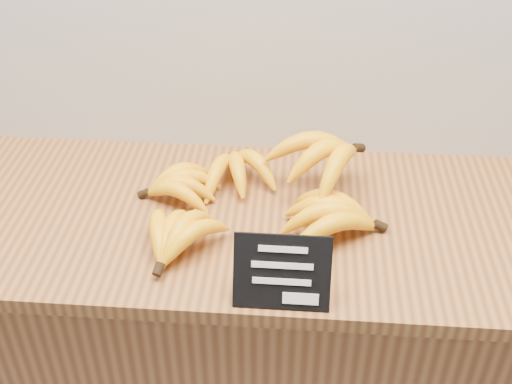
{
  "coord_description": "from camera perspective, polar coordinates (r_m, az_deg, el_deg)",
  "views": [
    {
      "loc": [
        -0.12,
        1.75,
        1.71
      ],
      "look_at": [
        -0.19,
        2.7,
        1.02
      ],
      "focal_mm": 45.0,
      "sensor_mm": 36.0,
      "label": 1
    }
  ],
  "objects": [
    {
      "name": "counter",
      "position": [
        1.61,
        0.14,
        -15.52
      ],
      "size": [
        1.29,
        0.5,
        0.9
      ],
      "primitive_type": "cube",
      "color": "brown",
      "rests_on": "ground"
    },
    {
      "name": "banana_pile",
      "position": [
        1.25,
        0.56,
        -0.13
      ],
      "size": [
        0.5,
        0.39,
        0.12
      ],
      "color": "#FFB70A",
      "rests_on": "counter_top"
    },
    {
      "name": "chalkboard_sign",
      "position": [
        1.06,
        2.33,
        -7.16
      ],
      "size": [
        0.16,
        0.06,
        0.12
      ],
      "primitive_type": "cube",
      "rotation": [
        -0.39,
        0.0,
        0.0
      ],
      "color": "black",
      "rests_on": "counter_top"
    },
    {
      "name": "counter_top",
      "position": [
        1.28,
        0.17,
        -2.49
      ],
      "size": [
        1.38,
        0.54,
        0.03
      ],
      "primitive_type": "cube",
      "color": "#945C2D",
      "rests_on": "counter"
    }
  ]
}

